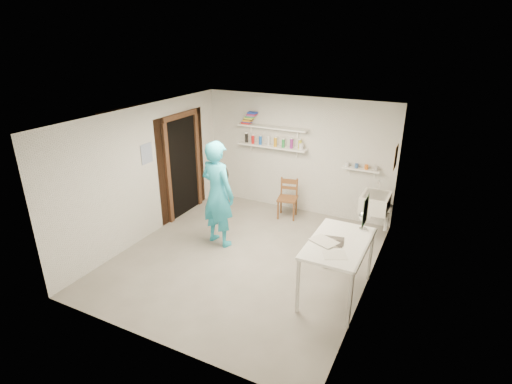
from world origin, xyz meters
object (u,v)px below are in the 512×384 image
at_px(wooden_chair, 287,199).
at_px(man, 218,194).
at_px(wall_clock, 221,173).
at_px(work_table, 336,269).
at_px(desk_lamp, 365,216).
at_px(belfast_sink, 375,202).

bearing_deg(wooden_chair, man, -125.85).
height_order(wall_clock, work_table, wall_clock).
distance_m(man, wooden_chair, 1.76).
bearing_deg(man, desk_lamp, -167.77).
bearing_deg(man, belfast_sink, -135.57).
bearing_deg(belfast_sink, wooden_chair, 177.25).
bearing_deg(desk_lamp, man, 178.74).
bearing_deg(desk_lamp, belfast_sink, 93.97).
distance_m(belfast_sink, work_table, 2.04).
bearing_deg(wall_clock, work_table, -5.01).
bearing_deg(wall_clock, wooden_chair, 74.20).
relative_size(belfast_sink, desk_lamp, 3.69).
xyz_separation_m(man, wall_clock, (-0.05, 0.21, 0.32)).
bearing_deg(work_table, man, 166.00).
relative_size(man, work_table, 1.46).
distance_m(belfast_sink, desk_lamp, 1.56).
bearing_deg(work_table, belfast_sink, 86.89).
distance_m(wall_clock, wooden_chair, 1.74).
distance_m(wooden_chair, desk_lamp, 2.52).
distance_m(belfast_sink, wall_clock, 2.82).
bearing_deg(wall_clock, desk_lamp, 7.52).
bearing_deg(belfast_sink, man, -149.06).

